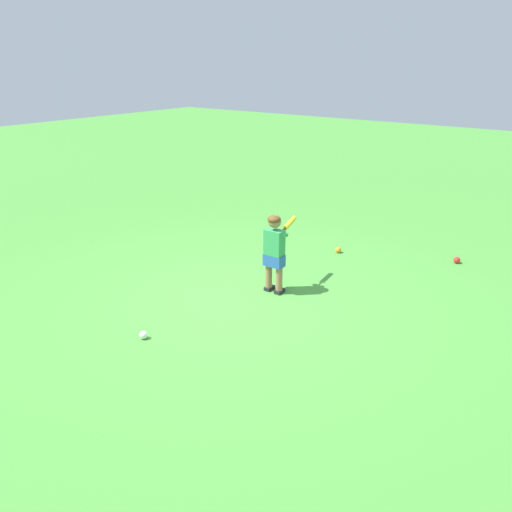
% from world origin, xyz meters
% --- Properties ---
extents(ground_plane, '(40.00, 40.00, 0.00)m').
position_xyz_m(ground_plane, '(0.00, 0.00, 0.00)').
color(ground_plane, '#479338').
extents(child_batter, '(0.76, 0.33, 1.08)m').
position_xyz_m(child_batter, '(0.58, -0.23, 0.65)').
color(child_batter, '#232328').
rests_on(child_batter, ground).
extents(play_ball_near_batter, '(0.09, 0.09, 0.09)m').
position_xyz_m(play_ball_near_batter, '(-1.35, 0.22, 0.05)').
color(play_ball_near_batter, white).
rests_on(play_ball_near_batter, ground).
extents(play_ball_by_bucket, '(0.10, 0.10, 0.10)m').
position_xyz_m(play_ball_by_bucket, '(2.40, -0.22, 0.05)').
color(play_ball_by_bucket, orange).
rests_on(play_ball_by_bucket, ground).
extents(play_ball_midfield, '(0.10, 0.10, 0.10)m').
position_xyz_m(play_ball_midfield, '(3.10, -1.90, 0.05)').
color(play_ball_midfield, red).
rests_on(play_ball_midfield, ground).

